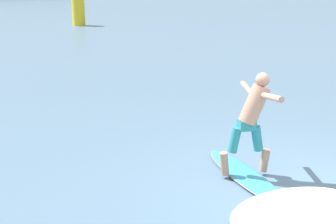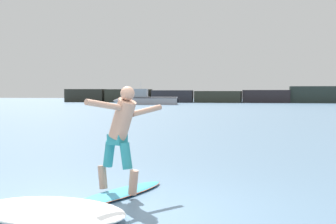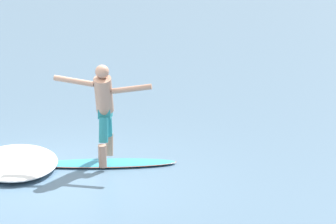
# 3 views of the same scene
# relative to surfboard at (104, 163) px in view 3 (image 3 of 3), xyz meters

# --- Properties ---
(ground_plane) EXTENTS (200.00, 200.00, 0.00)m
(ground_plane) POSITION_rel_surfboard_xyz_m (0.25, -0.89, -0.03)
(ground_plane) COLOR slate
(surfboard) EXTENTS (1.33, 2.44, 0.20)m
(surfboard) POSITION_rel_surfboard_xyz_m (0.00, 0.00, 0.00)
(surfboard) COLOR #399CC4
(surfboard) RESTS_ON ground
(surfer) EXTENTS (1.01, 1.39, 1.63)m
(surfer) POSITION_rel_surfboard_xyz_m (0.09, -0.01, 0.99)
(surfer) COLOR tan
(surfer) RESTS_ON surfboard
(wave_foam_at_tail) EXTENTS (2.35, 1.84, 0.18)m
(wave_foam_at_tail) POSITION_rel_surfboard_xyz_m (-0.49, -1.32, 0.06)
(wave_foam_at_tail) COLOR white
(wave_foam_at_tail) RESTS_ON ground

